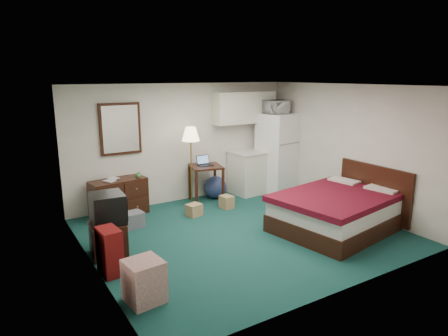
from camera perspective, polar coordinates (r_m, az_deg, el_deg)
floor at (r=7.02m, az=2.54°, el=-9.18°), size 5.00×4.50×0.01m
ceiling at (r=6.49m, az=2.77°, el=11.68°), size 5.00×4.50×0.01m
walls at (r=6.64m, az=2.65°, el=0.84°), size 5.01×4.51×2.50m
mirror at (r=7.99m, az=-14.59°, el=5.44°), size 0.80×0.06×1.00m
upper_cabinets at (r=9.05m, az=2.93°, el=8.62°), size 1.50×0.35×0.70m
headboard at (r=7.95m, az=20.63°, el=-3.15°), size 0.06×1.56×1.00m
dresser at (r=7.99m, az=-14.80°, el=-4.08°), size 1.11×0.62×0.72m
floor_lamp at (r=8.17m, az=-4.70°, el=0.11°), size 0.39×0.39×1.65m
desk at (r=8.49m, az=-2.58°, el=-2.30°), size 0.76×0.76×0.80m
exercise_ball at (r=8.82m, az=-1.22°, el=-2.75°), size 0.57×0.57×0.50m
kitchen_counter at (r=9.20m, az=3.83°, el=-0.66°), size 0.91×0.72×0.94m
fridge at (r=9.30m, az=7.61°, el=2.16°), size 0.86×0.86×1.81m
bed at (r=7.29m, az=15.70°, el=-6.10°), size 2.25×1.88×0.65m
tv_stand at (r=6.37m, az=-16.22°, el=-9.70°), size 0.55×0.59×0.50m
suitcase at (r=5.76m, az=-16.02°, el=-11.38°), size 0.28×0.42×0.65m
retail_box at (r=5.05m, az=-11.33°, el=-15.56°), size 0.46×0.46×0.52m
file_bin at (r=7.37m, az=-13.05°, el=-7.26°), size 0.43×0.34×0.28m
cardboard_box_a at (r=7.79m, az=-4.30°, el=-5.99°), size 0.32×0.29×0.23m
cardboard_box_b at (r=8.19m, az=0.39°, el=-4.87°), size 0.25×0.28×0.26m
laptop at (r=8.38m, az=-2.70°, el=1.02°), size 0.30×0.24×0.20m
crt_tv at (r=6.25m, az=-16.29°, el=-5.52°), size 0.52×0.56×0.45m
microwave at (r=9.13m, az=7.44°, el=8.87°), size 0.55×0.32×0.37m
book_a at (r=7.72m, az=-16.52°, el=-1.20°), size 0.15×0.09×0.22m
book_b at (r=7.88m, az=-16.19°, el=-0.80°), size 0.18×0.07×0.24m
mug at (r=7.93m, az=-12.18°, el=-0.95°), size 0.13×0.11×0.11m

